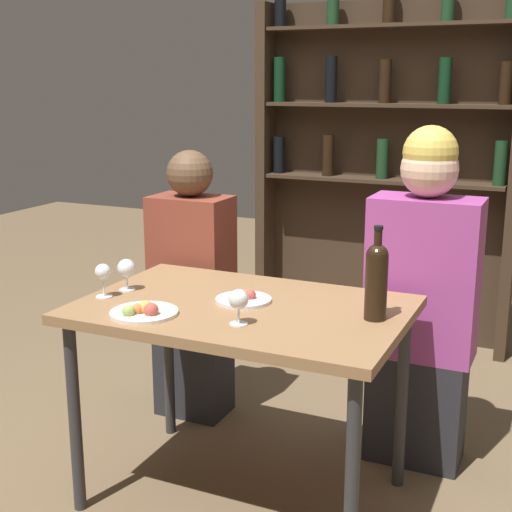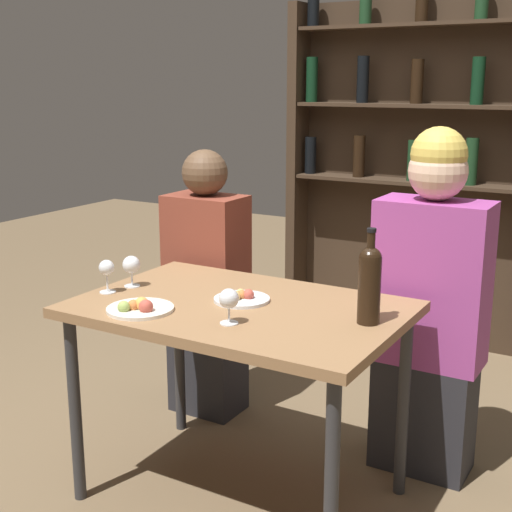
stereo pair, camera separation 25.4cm
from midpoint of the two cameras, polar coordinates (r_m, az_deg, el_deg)
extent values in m
plane|color=brown|center=(2.80, -3.74, -18.63)|extent=(10.00, 10.00, 0.00)
cube|color=olive|center=(2.49, -4.00, -4.36)|extent=(1.13, 0.75, 0.04)
cylinder|color=#2D2D30|center=(2.66, -17.04, -12.35)|extent=(0.04, 0.04, 0.71)
cylinder|color=#2D2D30|center=(2.19, 4.27, -17.77)|extent=(0.04, 0.04, 0.71)
cylinder|color=#2D2D30|center=(3.11, -9.36, -7.97)|extent=(0.04, 0.04, 0.71)
cylinder|color=#2D2D30|center=(2.72, 8.95, -11.26)|extent=(0.04, 0.04, 0.71)
cube|color=#38281C|center=(4.21, 8.68, 6.44)|extent=(1.44, 0.02, 1.94)
cube|color=#38281C|center=(4.37, -0.90, 6.85)|extent=(0.06, 0.18, 1.94)
cube|color=#38281C|center=(4.11, 8.27, 6.00)|extent=(1.36, 0.18, 0.02)
cylinder|color=black|center=(4.32, 0.16, 8.09)|extent=(0.07, 0.07, 0.22)
cylinder|color=black|center=(4.20, 4.07, 8.03)|extent=(0.07, 0.07, 0.24)
cylinder|color=#19381E|center=(4.10, 8.38, 7.69)|extent=(0.07, 0.07, 0.22)
cylinder|color=#19381E|center=(4.01, 12.72, 7.55)|extent=(0.07, 0.07, 0.25)
cylinder|color=#19381E|center=(3.96, 17.25, 7.09)|extent=(0.07, 0.07, 0.24)
cube|color=#38281C|center=(4.08, 8.47, 11.85)|extent=(1.36, 0.18, 0.02)
cylinder|color=black|center=(4.29, 0.17, 13.93)|extent=(0.07, 0.07, 0.26)
cylinder|color=black|center=(4.17, 4.26, 13.90)|extent=(0.07, 0.07, 0.26)
cylinder|color=black|center=(4.09, 8.51, 13.65)|extent=(0.07, 0.07, 0.24)
cylinder|color=black|center=(4.00, 13.09, 13.49)|extent=(0.07, 0.07, 0.24)
cylinder|color=black|center=(3.96, 17.63, 13.04)|extent=(0.07, 0.07, 0.22)
cube|color=#38281C|center=(4.09, 8.69, 17.74)|extent=(1.36, 0.18, 0.02)
cylinder|color=black|center=(4.32, 0.18, 19.28)|extent=(0.07, 0.07, 0.22)
cylinder|color=#19381E|center=(4.19, 4.39, 19.48)|extent=(0.07, 0.07, 0.23)
cylinder|color=black|center=(4.11, 8.86, 19.62)|extent=(0.07, 0.07, 0.25)
cylinder|color=black|center=(2.31, 6.51, -2.57)|extent=(0.07, 0.07, 0.21)
sphere|color=black|center=(2.29, 6.59, 0.01)|extent=(0.07, 0.07, 0.07)
cylinder|color=black|center=(2.28, 6.62, 1.05)|extent=(0.03, 0.03, 0.08)
cylinder|color=black|center=(2.27, 6.65, 2.24)|extent=(0.03, 0.03, 0.01)
cylinder|color=silver|center=(2.65, -14.77, -3.19)|extent=(0.06, 0.06, 0.00)
cylinder|color=silver|center=(2.64, -14.82, -2.37)|extent=(0.01, 0.01, 0.08)
sphere|color=silver|center=(2.63, -14.89, -1.25)|extent=(0.06, 0.06, 0.06)
cylinder|color=silver|center=(2.29, -4.58, -5.48)|extent=(0.06, 0.06, 0.00)
cylinder|color=silver|center=(2.28, -4.60, -4.69)|extent=(0.01, 0.01, 0.06)
sphere|color=silver|center=(2.26, -4.62, -3.51)|extent=(0.06, 0.06, 0.06)
cylinder|color=silver|center=(2.72, -12.92, -2.68)|extent=(0.06, 0.06, 0.00)
cylinder|color=silver|center=(2.71, -12.96, -1.99)|extent=(0.01, 0.01, 0.06)
sphere|color=silver|center=(2.69, -13.02, -0.97)|extent=(0.07, 0.07, 0.07)
cylinder|color=silver|center=(2.43, -11.93, -4.50)|extent=(0.23, 0.23, 0.01)
sphere|color=gold|center=(2.41, -11.80, -4.11)|extent=(0.05, 0.05, 0.05)
sphere|color=#B74C3D|center=(2.38, -11.42, -4.32)|extent=(0.05, 0.05, 0.05)
sphere|color=#C67038|center=(2.41, -12.45, -4.23)|extent=(0.04, 0.04, 0.04)
sphere|color=#99B256|center=(2.45, -11.93, -3.97)|extent=(0.03, 0.03, 0.03)
sphere|color=#99B256|center=(2.39, -13.19, -4.37)|extent=(0.04, 0.04, 0.04)
cylinder|color=silver|center=(2.52, -3.90, -3.56)|extent=(0.20, 0.20, 0.01)
sphere|color=#B74C3D|center=(2.52, -3.93, -3.24)|extent=(0.03, 0.03, 0.03)
sphere|color=#C67038|center=(2.51, -3.91, -3.20)|extent=(0.04, 0.04, 0.04)
sphere|color=#E5BC66|center=(2.49, -4.45, -3.34)|extent=(0.04, 0.04, 0.04)
sphere|color=#E5BC66|center=(2.55, -4.05, -3.01)|extent=(0.03, 0.03, 0.03)
sphere|color=#B74C3D|center=(2.51, -3.37, -3.16)|extent=(0.04, 0.04, 0.04)
cube|color=#26262B|center=(3.34, -7.18, -8.75)|extent=(0.31, 0.22, 0.45)
cube|color=brown|center=(3.18, -7.45, -0.29)|extent=(0.35, 0.22, 0.56)
sphere|color=brown|center=(3.11, -7.67, 6.56)|extent=(0.20, 0.20, 0.20)
cube|color=#26262B|center=(2.97, 10.25, -11.82)|extent=(0.37, 0.22, 0.45)
cube|color=#9E3F8C|center=(2.79, 10.72, -1.78)|extent=(0.41, 0.22, 0.63)
sphere|color=beige|center=(2.70, 11.12, 6.83)|extent=(0.21, 0.21, 0.21)
sphere|color=gold|center=(2.70, 11.18, 8.08)|extent=(0.20, 0.20, 0.20)
camera|label=1|loc=(0.13, -92.86, -0.71)|focal=50.00mm
camera|label=2|loc=(0.13, 87.14, 0.71)|focal=50.00mm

